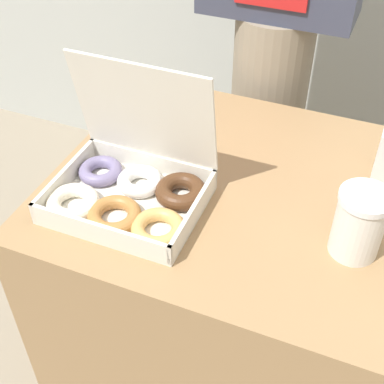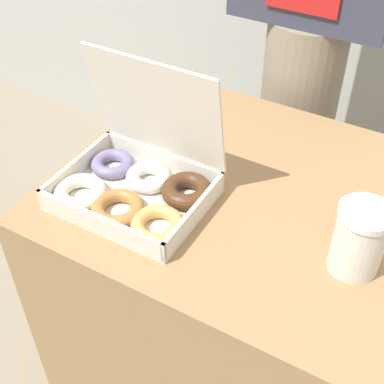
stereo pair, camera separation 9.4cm
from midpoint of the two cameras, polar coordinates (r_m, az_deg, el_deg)
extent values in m
plane|color=gray|center=(1.69, 3.40, -19.62)|extent=(14.00, 14.00, 0.00)
cube|color=#99754C|center=(1.37, 4.04, -11.87)|extent=(0.85, 0.66, 0.76)
cube|color=silver|center=(1.06, -9.33, -1.40)|extent=(0.29, 0.23, 0.01)
cube|color=silver|center=(1.11, -15.71, 1.39)|extent=(0.01, 0.23, 0.04)
cube|color=silver|center=(0.99, -2.48, -2.45)|extent=(0.01, 0.23, 0.04)
cube|color=silver|center=(0.98, -12.63, -4.39)|extent=(0.29, 0.01, 0.04)
cube|color=silver|center=(1.12, -6.71, 3.06)|extent=(0.29, 0.01, 0.04)
cube|color=silver|center=(1.03, -7.75, 8.34)|extent=(0.29, 0.05, 0.23)
torus|color=silver|center=(1.06, -15.07, -1.23)|extent=(0.14, 0.14, 0.03)
torus|color=slate|center=(1.13, -12.09, 2.10)|extent=(0.13, 0.13, 0.03)
torus|color=#A87038|center=(1.02, -10.89, -2.58)|extent=(0.13, 0.13, 0.03)
torus|color=white|center=(1.08, -8.06, 1.02)|extent=(0.11, 0.11, 0.03)
torus|color=tan|center=(0.98, -6.37, -4.01)|extent=(0.13, 0.13, 0.03)
torus|color=#4C2D19|center=(1.05, -3.74, -0.07)|extent=(0.14, 0.14, 0.03)
cylinder|color=silver|center=(0.95, 14.69, -3.67)|extent=(0.09, 0.09, 0.12)
cylinder|color=white|center=(0.91, 15.38, -0.74)|extent=(0.09, 0.09, 0.01)
cylinder|color=gray|center=(1.67, 5.91, 3.75)|extent=(0.21, 0.21, 0.92)
camera|label=1|loc=(0.05, -92.87, -2.51)|focal=50.00mm
camera|label=2|loc=(0.05, 87.13, 2.51)|focal=50.00mm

